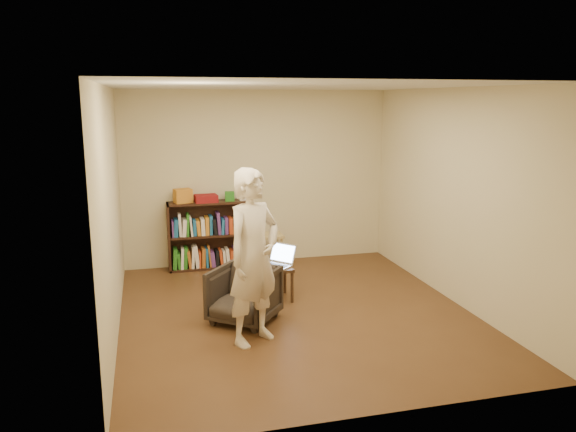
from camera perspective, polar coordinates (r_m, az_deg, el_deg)
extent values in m
plane|color=#4E2E19|center=(6.68, 0.84, -9.84)|extent=(4.50, 4.50, 0.00)
plane|color=silver|center=(6.21, 0.91, 13.06)|extent=(4.50, 4.50, 0.00)
plane|color=beige|center=(8.48, -3.14, 3.89)|extent=(4.00, 0.00, 4.00)
plane|color=beige|center=(6.11, -17.53, 0.28)|extent=(0.00, 4.50, 4.50)
plane|color=beige|center=(7.10, 16.64, 1.88)|extent=(0.00, 4.50, 4.50)
cube|color=black|center=(8.31, -12.02, -2.13)|extent=(0.03, 0.30, 1.00)
cube|color=black|center=(8.43, -4.05, -1.70)|extent=(0.03, 0.30, 1.00)
cube|color=black|center=(8.49, -8.11, -1.70)|extent=(1.20, 0.02, 1.00)
cube|color=black|center=(8.48, -7.91, -5.10)|extent=(1.20, 0.30, 0.03)
cube|color=black|center=(8.35, -8.00, -1.92)|extent=(1.14, 0.30, 0.03)
cube|color=black|center=(8.25, -8.10, 1.36)|extent=(1.20, 0.30, 0.03)
cube|color=orange|center=(8.21, -10.63, 2.03)|extent=(0.28, 0.23, 0.20)
cube|color=maroon|center=(8.21, -8.34, 1.78)|extent=(0.34, 0.26, 0.11)
cube|color=#297820|center=(8.27, -5.95, 2.00)|extent=(0.15, 0.15, 0.13)
cube|color=white|center=(8.30, -4.68, 1.85)|extent=(0.10, 0.10, 0.07)
cube|color=tan|center=(8.25, -1.83, -1.98)|extent=(0.36, 0.36, 0.04)
cylinder|color=tan|center=(8.16, -2.58, -4.03)|extent=(0.03, 0.03, 0.48)
cylinder|color=tan|center=(8.22, -0.65, -3.91)|extent=(0.03, 0.03, 0.48)
cylinder|color=tan|center=(8.42, -2.97, -3.53)|extent=(0.03, 0.03, 0.48)
cylinder|color=tan|center=(8.48, -1.10, -3.41)|extent=(0.03, 0.03, 0.48)
imported|color=#2E261E|center=(6.37, -4.49, -7.99)|extent=(0.95, 0.95, 0.62)
cube|color=black|center=(7.01, -1.38, -5.28)|extent=(0.41, 0.41, 0.04)
cylinder|color=black|center=(6.87, -2.50, -7.50)|extent=(0.04, 0.04, 0.39)
cylinder|color=black|center=(6.95, 0.42, -7.27)|extent=(0.04, 0.04, 0.39)
cylinder|color=black|center=(7.20, -3.10, -6.59)|extent=(0.04, 0.04, 0.39)
cylinder|color=black|center=(7.28, -0.31, -6.37)|extent=(0.04, 0.04, 0.39)
cube|color=silver|center=(6.98, -1.34, -5.11)|extent=(0.43, 0.44, 0.02)
cube|color=black|center=(6.98, -1.34, -5.02)|extent=(0.31, 0.33, 0.00)
cube|color=silver|center=(7.08, -0.52, -3.77)|extent=(0.32, 0.34, 0.24)
cube|color=#A5BBE7|center=(7.08, -0.52, -3.77)|extent=(0.27, 0.29, 0.20)
imported|color=beige|center=(5.67, -3.52, -4.19)|extent=(0.79, 0.72, 1.81)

